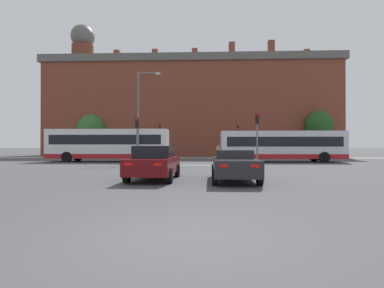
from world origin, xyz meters
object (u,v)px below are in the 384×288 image
traffic_light_far_left (160,136)px  pedestrian_walking_west (168,150)px  bus_crossing_trailing (109,144)px  traffic_light_near_right (257,131)px  traffic_light_near_left (137,133)px  car_saloon_left (154,163)px  bus_crossing_lead (281,146)px  pedestrian_walking_east (229,151)px  car_roadster_right (234,165)px  traffic_light_far_right (238,136)px  pedestrian_waiting (218,150)px  street_lamp_junction (142,108)px

traffic_light_far_left → pedestrian_walking_west: bearing=55.9°
bus_crossing_trailing → traffic_light_near_right: (13.43, -4.90, 1.06)m
traffic_light_far_left → traffic_light_near_left: size_ratio=1.10×
car_saloon_left → bus_crossing_lead: bearing=59.3°
pedestrian_walking_east → car_saloon_left: bearing=119.9°
bus_crossing_trailing → traffic_light_near_right: 14.33m
car_roadster_right → pedestrian_walking_east: (1.93, 25.77, 0.21)m
traffic_light_far_right → pedestrian_waiting: 3.09m
traffic_light_near_left → pedestrian_waiting: size_ratio=2.27×
traffic_light_near_right → street_lamp_junction: street_lamp_junction is taller
street_lamp_junction → pedestrian_walking_west: street_lamp_junction is taller
bus_crossing_lead → pedestrian_walking_west: 15.53m
car_saloon_left → bus_crossing_lead: (9.62, 15.20, 0.78)m
car_roadster_right → street_lamp_junction: street_lamp_junction is taller
car_saloon_left → street_lamp_junction: bearing=106.0°
street_lamp_junction → pedestrian_waiting: (7.37, 10.96, -3.99)m
car_roadster_right → bus_crossing_trailing: bus_crossing_trailing is taller
traffic_light_near_right → pedestrian_walking_west: bearing=120.8°
bus_crossing_lead → traffic_light_far_right: size_ratio=2.80×
traffic_light_far_right → traffic_light_far_left: traffic_light_far_left is taller
car_saloon_left → traffic_light_far_left: bearing=99.5°
street_lamp_junction → pedestrian_walking_west: size_ratio=4.74×
bus_crossing_lead → pedestrian_walking_east: bus_crossing_lead is taller
traffic_light_near_right → traffic_light_far_left: 16.71m
traffic_light_near_left → pedestrian_walking_east: 17.40m
traffic_light_far_left → pedestrian_walking_west: (0.88, 1.31, -1.77)m
car_roadster_right → pedestrian_walking_west: 26.12m
pedestrian_waiting → car_roadster_right: bearing=127.9°
bus_crossing_lead → traffic_light_far_right: (-3.09, 9.12, 1.18)m
traffic_light_far_left → traffic_light_near_right: bearing=-54.3°
car_saloon_left → pedestrian_walking_east: size_ratio=2.79×
bus_crossing_lead → street_lamp_junction: 13.57m
bus_crossing_lead → street_lamp_junction: bearing=99.2°
pedestrian_waiting → pedestrian_walking_west: 6.49m
traffic_light_near_right → traffic_light_far_right: (0.07, 14.20, 0.02)m
traffic_light_far_right → pedestrian_walking_east: (-1.00, 1.03, -1.84)m
traffic_light_near_left → pedestrian_walking_west: bearing=87.1°
bus_crossing_lead → traffic_light_near_right: (-3.16, -5.07, 1.17)m
pedestrian_walking_east → traffic_light_far_right: bearing=176.2°
bus_crossing_trailing → pedestrian_waiting: bearing=-50.6°
bus_crossing_trailing → street_lamp_junction: size_ratio=1.39×
bus_crossing_lead → car_roadster_right: bearing=158.9°
traffic_light_far_left → car_roadster_right: bearing=-74.1°
car_roadster_right → pedestrian_walking_west: pedestrian_walking_west is taller
traffic_light_far_left → pedestrian_waiting: 7.54m
traffic_light_far_right → pedestrian_walking_west: 9.12m
bus_crossing_trailing → street_lamp_junction: 5.25m
car_roadster_right → bus_crossing_trailing: size_ratio=0.39×
car_saloon_left → street_lamp_junction: 14.15m
bus_crossing_trailing → traffic_light_near_right: size_ratio=2.83×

